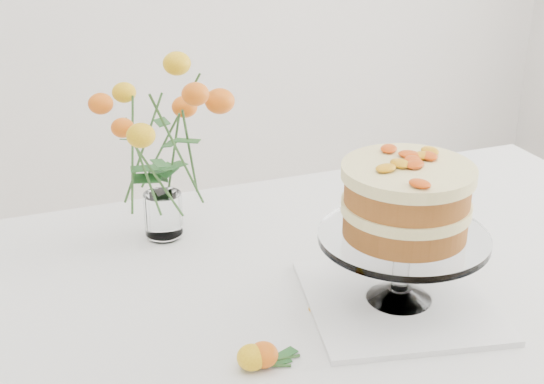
{
  "coord_description": "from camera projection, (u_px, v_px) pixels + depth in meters",
  "views": [
    {
      "loc": [
        -0.58,
        -1.09,
        1.45
      ],
      "look_at": [
        -0.13,
        0.06,
        0.91
      ],
      "focal_mm": 50.0,
      "sensor_mm": 36.0,
      "label": 1
    }
  ],
  "objects": [
    {
      "name": "loose_rose_near",
      "position": [
        252.0,
        358.0,
        1.12
      ],
      "size": [
        0.08,
        0.05,
        0.04
      ],
      "rotation": [
        0.0,
        0.0,
        -0.36
      ],
      "color": "yellow",
      "rests_on": "table"
    },
    {
      "name": "cake_stand",
      "position": [
        406.0,
        208.0,
        1.22
      ],
      "size": [
        0.28,
        0.28,
        0.25
      ],
      "rotation": [
        0.0,
        0.0,
        -0.14
      ],
      "color": "white",
      "rests_on": "napkin"
    },
    {
      "name": "table",
      "position": [
        349.0,
        307.0,
        1.44
      ],
      "size": [
        1.43,
        0.93,
        0.76
      ],
      "color": "tan",
      "rests_on": "ground"
    },
    {
      "name": "napkin",
      "position": [
        399.0,
        301.0,
        1.29
      ],
      "size": [
        0.37,
        0.37,
        0.01
      ],
      "primitive_type": "cube",
      "rotation": [
        0.0,
        0.0,
        -0.2
      ],
      "color": "white",
      "rests_on": "table"
    },
    {
      "name": "rose_vase",
      "position": [
        158.0,
        132.0,
        1.44
      ],
      "size": [
        0.31,
        0.31,
        0.38
      ],
      "rotation": [
        0.0,
        0.0,
        0.34
      ],
      "color": "white",
      "rests_on": "table"
    },
    {
      "name": "stray_petal_a",
      "position": [
        314.0,
        309.0,
        1.28
      ],
      "size": [
        0.03,
        0.02,
        0.0
      ],
      "primitive_type": "ellipsoid",
      "color": "orange",
      "rests_on": "table"
    },
    {
      "name": "loose_rose_far",
      "position": [
        264.0,
        355.0,
        1.13
      ],
      "size": [
        0.08,
        0.05,
        0.04
      ],
      "rotation": [
        0.0,
        0.0,
        -0.02
      ],
      "color": "#E95C0B",
      "rests_on": "table"
    },
    {
      "name": "stray_petal_b",
      "position": [
        378.0,
        309.0,
        1.28
      ],
      "size": [
        0.03,
        0.02,
        0.0
      ],
      "primitive_type": "ellipsoid",
      "color": "orange",
      "rests_on": "table"
    }
  ]
}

